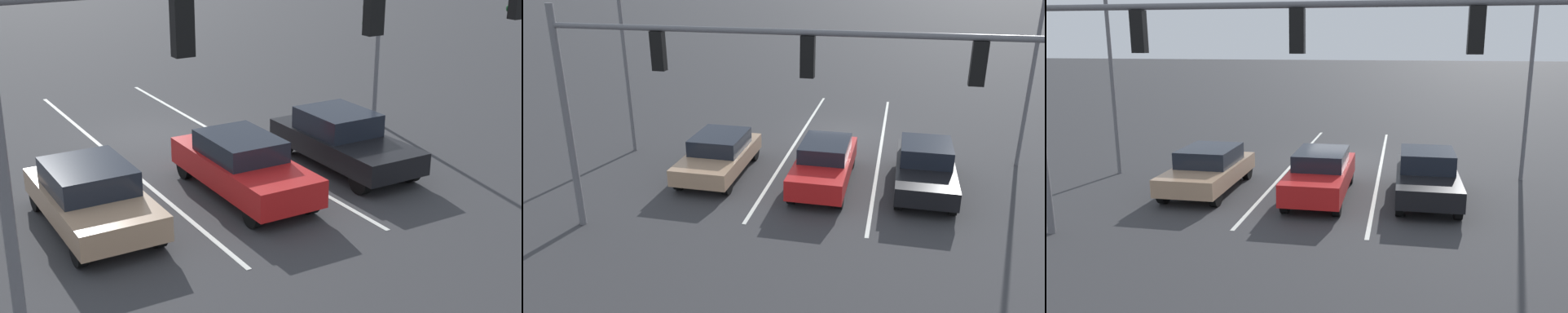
% 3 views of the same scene
% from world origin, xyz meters
% --- Properties ---
extents(ground_plane, '(240.00, 240.00, 0.00)m').
position_xyz_m(ground_plane, '(0.00, 0.00, 0.00)').
color(ground_plane, '#333335').
extents(lane_stripe_left_divider, '(0.12, 15.07, 0.01)m').
position_xyz_m(lane_stripe_left_divider, '(-1.76, 1.53, 0.01)').
color(lane_stripe_left_divider, silver).
rests_on(lane_stripe_left_divider, ground_plane).
extents(lane_stripe_center_divider, '(0.12, 15.07, 0.01)m').
position_xyz_m(lane_stripe_center_divider, '(1.76, 1.53, 0.01)').
color(lane_stripe_center_divider, silver).
rests_on(lane_stripe_center_divider, ground_plane).
extents(car_red_midlane_front, '(1.77, 4.65, 1.48)m').
position_xyz_m(car_red_midlane_front, '(-0.04, 5.59, 0.76)').
color(car_red_midlane_front, red).
rests_on(car_red_midlane_front, ground_plane).
extents(car_tan_rightlane_front, '(1.93, 4.35, 1.43)m').
position_xyz_m(car_tan_rightlane_front, '(3.74, 5.55, 0.74)').
color(car_tan_rightlane_front, tan).
rests_on(car_tan_rightlane_front, ground_plane).
extents(car_black_leftlane_front, '(1.87, 4.67, 1.51)m').
position_xyz_m(car_black_leftlane_front, '(-3.35, 5.20, 0.77)').
color(car_black_leftlane_front, black).
rests_on(car_black_leftlane_front, ground_plane).
extents(traffic_signal_gantry, '(12.77, 0.37, 6.16)m').
position_xyz_m(traffic_signal_gantry, '(1.94, 10.05, 4.61)').
color(traffic_signal_gantry, slate).
rests_on(traffic_signal_gantry, ground_plane).
extents(street_lamp_right_shoulder, '(1.76, 0.24, 8.21)m').
position_xyz_m(street_lamp_right_shoulder, '(7.72, 4.09, 4.69)').
color(street_lamp_right_shoulder, slate).
rests_on(street_lamp_right_shoulder, ground_plane).
extents(street_lamp_left_shoulder, '(2.10, 0.24, 9.06)m').
position_xyz_m(street_lamp_left_shoulder, '(-6.60, 2.32, 5.18)').
color(street_lamp_left_shoulder, slate).
rests_on(street_lamp_left_shoulder, ground_plane).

